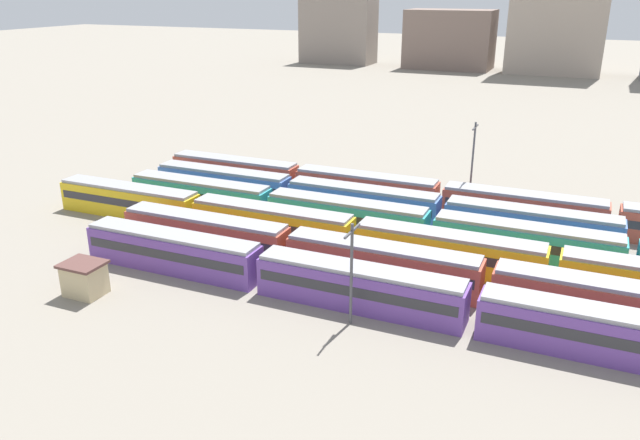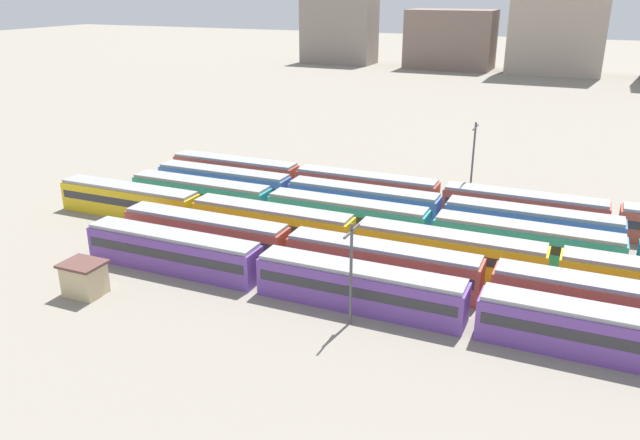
{
  "view_description": "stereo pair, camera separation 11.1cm",
  "coord_description": "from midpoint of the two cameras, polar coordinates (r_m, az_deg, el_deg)",
  "views": [
    {
      "loc": [
        36.52,
        -44.62,
        25.6
      ],
      "look_at": [
        11.51,
        13.0,
        2.04
      ],
      "focal_mm": 35.17,
      "sensor_mm": 36.0,
      "label": 1
    },
    {
      "loc": [
        36.63,
        -44.58,
        25.6
      ],
      "look_at": [
        11.51,
        13.0,
        2.04
      ],
      "focal_mm": 35.17,
      "sensor_mm": 36.0,
      "label": 2
    }
  ],
  "objects": [
    {
      "name": "distant_building_0",
      "position": [
        226.36,
        1.77,
        16.76
      ],
      "size": [
        24.88,
        12.34,
        21.3
      ],
      "primitive_type": "cube",
      "color": "gray",
      "rests_on": "ground_plane"
    },
    {
      "name": "catenary_pole_1",
      "position": [
        77.45,
        13.76,
        5.2
      ],
      "size": [
        0.24,
        3.2,
        10.61
      ],
      "color": "#4C4C51",
      "rests_on": "ground_plane"
    },
    {
      "name": "train_track_3",
      "position": [
        64.83,
        18.26,
        -1.97
      ],
      "size": [
        93.6,
        3.06,
        3.75
      ],
      "color": "teal",
      "rests_on": "ground_plane"
    },
    {
      "name": "train_track_0",
      "position": [
        50.9,
        13.79,
        -7.84
      ],
      "size": [
        74.7,
        3.06,
        3.75
      ],
      "color": "#6B429E",
      "rests_on": "ground_plane"
    },
    {
      "name": "distant_building_1",
      "position": [
        215.07,
        11.8,
        15.78
      ],
      "size": [
        27.51,
        15.52,
        18.45
      ],
      "primitive_type": "cube",
      "color": "#7A665B",
      "rests_on": "ground_plane"
    },
    {
      "name": "train_track_2",
      "position": [
        59.9,
        20.49,
        -4.13
      ],
      "size": [
        112.5,
        3.06,
        3.75
      ],
      "color": "yellow",
      "rests_on": "ground_plane"
    },
    {
      "name": "train_track_4",
      "position": [
        73.28,
        3.94,
        1.64
      ],
      "size": [
        55.8,
        3.06,
        3.75
      ],
      "color": "#4C70BC",
      "rests_on": "ground_plane"
    },
    {
      "name": "catenary_pole_0",
      "position": [
        49.18,
        2.91,
        -4.46
      ],
      "size": [
        0.24,
        3.2,
        8.61
      ],
      "color": "#4C4C51",
      "rests_on": "ground_plane"
    },
    {
      "name": "train_track_5",
      "position": [
        74.57,
        25.23,
        -0.01
      ],
      "size": [
        112.5,
        3.06,
        3.75
      ],
      "color": "#BC4C38",
      "rests_on": "ground_plane"
    },
    {
      "name": "signal_hut",
      "position": [
        58.86,
        -20.6,
        -4.97
      ],
      "size": [
        3.6,
        3.0,
        3.04
      ],
      "color": "#C6B284",
      "rests_on": "ground_plane"
    },
    {
      "name": "ground_plane",
      "position": [
        72.88,
        -8.28,
        -0.23
      ],
      "size": [
        600.0,
        600.0,
        0.0
      ],
      "primitive_type": "plane",
      "color": "gray"
    }
  ]
}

